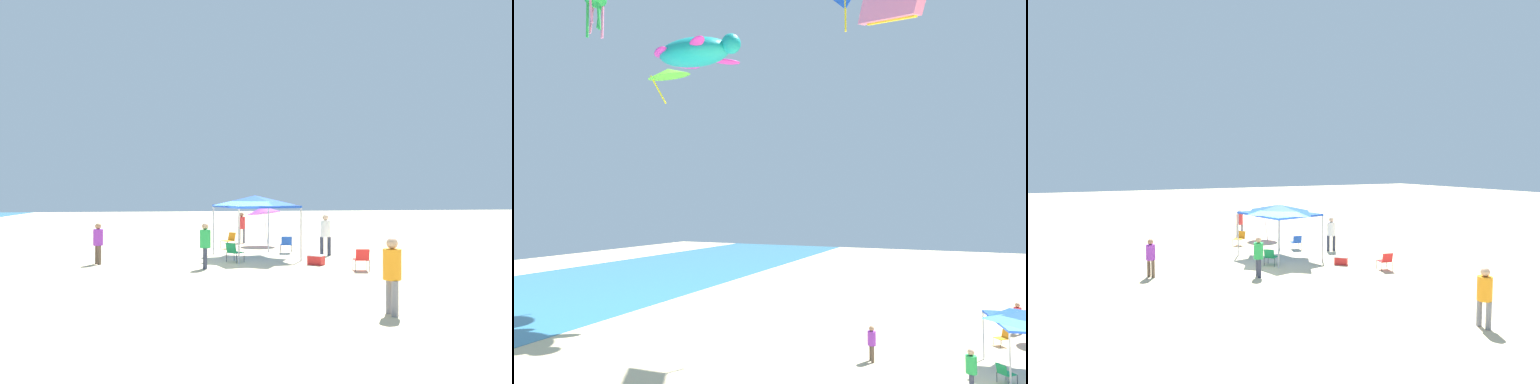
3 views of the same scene
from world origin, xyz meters
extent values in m
cube|color=beige|center=(0.00, 0.00, -0.05)|extent=(120.00, 120.00, 0.10)
cylinder|color=#B7B7BC|center=(-0.22, -2.65, 1.11)|extent=(0.07, 0.07, 2.22)
cylinder|color=#B7B7BC|center=(3.19, -1.90, 1.11)|extent=(0.07, 0.07, 2.22)
cylinder|color=#B7B7BC|center=(-0.82, 0.05, 1.11)|extent=(0.07, 0.07, 2.22)
cylinder|color=#B7B7BC|center=(2.59, 0.81, 1.11)|extent=(0.07, 0.07, 2.22)
cube|color=blue|center=(1.18, -0.92, 2.27)|extent=(4.10, 3.55, 0.10)
pyramid|color=blue|center=(1.18, -0.92, 2.53)|extent=(4.01, 3.48, 0.42)
cylinder|color=silver|center=(6.21, -2.31, 1.05)|extent=(0.31, 0.25, 2.11)
cone|color=purple|center=(6.34, -2.21, 1.94)|extent=(1.94, 1.91, 0.76)
cylinder|color=black|center=(-0.14, -0.25, 0.20)|extent=(0.02, 0.02, 0.40)
cylinder|color=black|center=(0.23, 0.12, 0.20)|extent=(0.02, 0.02, 0.40)
cylinder|color=black|center=(-0.51, 0.11, 0.20)|extent=(0.02, 0.02, 0.40)
cylinder|color=black|center=(-0.15, 0.49, 0.20)|extent=(0.02, 0.02, 0.40)
cube|color=#198C4C|center=(-0.14, 0.12, 0.40)|extent=(0.74, 0.74, 0.03)
cube|color=#198C4C|center=(-0.35, 0.32, 0.61)|extent=(0.44, 0.44, 0.41)
cylinder|color=black|center=(2.94, -2.96, 0.20)|extent=(0.02, 0.02, 0.40)
cylinder|color=black|center=(3.02, -2.45, 0.20)|extent=(0.02, 0.02, 0.40)
cylinder|color=black|center=(2.43, -2.89, 0.20)|extent=(0.02, 0.02, 0.40)
cylinder|color=black|center=(2.50, -2.38, 0.20)|extent=(0.02, 0.02, 0.40)
cube|color=blue|center=(2.72, -2.67, 0.40)|extent=(0.59, 0.59, 0.03)
cube|color=blue|center=(2.44, -2.63, 0.61)|extent=(0.20, 0.51, 0.41)
cylinder|color=black|center=(-2.95, -4.50, 0.20)|extent=(0.02, 0.02, 0.40)
cylinder|color=black|center=(-2.86, -3.99, 0.20)|extent=(0.02, 0.02, 0.40)
cylinder|color=black|center=(-3.46, -4.40, 0.20)|extent=(0.02, 0.02, 0.40)
cylinder|color=black|center=(-3.37, -3.89, 0.20)|extent=(0.02, 0.02, 0.40)
cube|color=red|center=(-3.16, -4.19, 0.40)|extent=(0.61, 0.61, 0.03)
cube|color=red|center=(-3.45, -4.14, 0.61)|extent=(0.22, 0.51, 0.41)
cylinder|color=black|center=(5.18, 0.23, 0.20)|extent=(0.02, 0.02, 0.40)
cylinder|color=black|center=(4.76, -0.08, 0.20)|extent=(0.02, 0.02, 0.40)
cylinder|color=black|center=(5.49, -0.19, 0.20)|extent=(0.02, 0.02, 0.40)
cylinder|color=black|center=(5.07, -0.50, 0.20)|extent=(0.02, 0.02, 0.40)
cube|color=orange|center=(5.12, -0.13, 0.40)|extent=(0.73, 0.73, 0.03)
cube|color=orange|center=(5.30, -0.37, 0.61)|extent=(0.47, 0.40, 0.41)
cube|color=red|center=(-1.48, -2.95, 0.18)|extent=(0.70, 0.71, 0.36)
cube|color=white|center=(-1.48, -2.95, 0.38)|extent=(0.72, 0.74, 0.04)
cylinder|color=#33384C|center=(1.43, -4.39, 0.43)|extent=(0.17, 0.17, 0.85)
cylinder|color=#33384C|center=(1.52, -4.07, 0.43)|extent=(0.17, 0.17, 0.85)
cylinder|color=white|center=(1.48, -4.23, 1.23)|extent=(0.45, 0.45, 0.74)
sphere|color=beige|center=(1.48, -4.23, 1.74)|extent=(0.28, 0.28, 0.28)
cylinder|color=slate|center=(-10.16, -2.37, 0.41)|extent=(0.16, 0.16, 0.83)
cylinder|color=slate|center=(-9.84, -2.37, 0.41)|extent=(0.16, 0.16, 0.83)
cylinder|color=orange|center=(-10.00, -2.37, 1.18)|extent=(0.43, 0.43, 0.72)
sphere|color=tan|center=(-10.00, -2.37, 1.68)|extent=(0.27, 0.27, 0.27)
cylinder|color=#33384C|center=(-1.69, 1.45, 0.39)|extent=(0.15, 0.15, 0.79)
cylinder|color=#33384C|center=(-1.99, 1.49, 0.39)|extent=(0.15, 0.15, 0.79)
cylinder|color=green|center=(-1.84, 1.47, 1.13)|extent=(0.41, 0.41, 0.68)
sphere|color=tan|center=(-1.84, 1.47, 1.60)|extent=(0.26, 0.26, 0.26)
cylinder|color=slate|center=(7.93, -1.36, 0.40)|extent=(0.16, 0.16, 0.80)
cylinder|color=slate|center=(8.13, -1.12, 0.40)|extent=(0.16, 0.16, 0.80)
cylinder|color=red|center=(8.03, -1.24, 1.15)|extent=(0.42, 0.42, 0.70)
sphere|color=#A87A56|center=(8.03, -1.24, 1.63)|extent=(0.26, 0.26, 0.26)
cylinder|color=brown|center=(0.23, 5.69, 0.38)|extent=(0.15, 0.15, 0.75)
cylinder|color=brown|center=(-0.03, 5.56, 0.38)|extent=(0.15, 0.15, 0.75)
cylinder|color=purple|center=(0.10, 5.62, 1.08)|extent=(0.39, 0.39, 0.65)
sphere|color=#A87A56|center=(0.10, 5.62, 1.53)|extent=(0.25, 0.25, 0.25)
camera|label=1|loc=(-21.49, 2.73, 2.85)|focal=36.54mm
camera|label=2|loc=(-19.85, 1.90, 7.04)|focal=29.04mm
camera|label=3|loc=(-18.63, 8.35, 4.88)|focal=30.22mm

